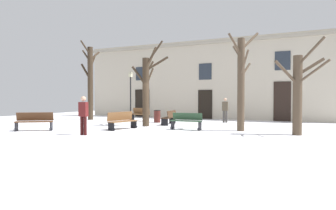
{
  "coord_description": "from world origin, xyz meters",
  "views": [
    {
      "loc": [
        6.99,
        -13.48,
        1.66
      ],
      "look_at": [
        0.0,
        1.66,
        1.23
      ],
      "focal_mm": 31.14,
      "sensor_mm": 36.0,
      "label": 1
    }
  ],
  "objects": [
    {
      "name": "tree_foreground",
      "position": [
        -1.21,
        1.31,
        2.29
      ],
      "size": [
        1.99,
        1.63,
        4.86
      ],
      "color": "#382B1E",
      "rests_on": "ground"
    },
    {
      "name": "tree_right_of_center",
      "position": [
        -7.45,
        3.89,
        2.95
      ],
      "size": [
        1.04,
        2.44,
        5.81
      ],
      "color": "#382B1E",
      "rests_on": "ground"
    },
    {
      "name": "person_strolling",
      "position": [
        -1.77,
        -3.41,
        0.96
      ],
      "size": [
        0.39,
        0.24,
        1.72
      ],
      "rotation": [
        0.0,
        0.0,
        3.18
      ],
      "color": "#350F0F",
      "rests_on": "ground"
    },
    {
      "name": "bench_back_to_back_right",
      "position": [
        -0.39,
        2.74,
        0.45
      ],
      "size": [
        0.68,
        1.74,
        0.88
      ],
      "rotation": [
        0.0,
        0.0,
        4.83
      ],
      "color": "#3D2819",
      "rests_on": "ground"
    },
    {
      "name": "bench_far_corner",
      "position": [
        -1.55,
        -0.71,
        0.45
      ],
      "size": [
        0.87,
        1.78,
        0.91
      ],
      "rotation": [
        0.0,
        0.0,
        1.33
      ],
      "color": "brown",
      "rests_on": "ground"
    },
    {
      "name": "litter_bin",
      "position": [
        -1.76,
        3.75,
        0.42
      ],
      "size": [
        0.46,
        0.46,
        0.83
      ],
      "color": "#4C1E19",
      "rests_on": "ground"
    },
    {
      "name": "bench_facing_shops",
      "position": [
        1.58,
        0.5,
        0.46
      ],
      "size": [
        1.66,
        0.44,
        0.87
      ],
      "rotation": [
        0.0,
        0.0,
        0.01
      ],
      "color": "#2D4C33",
      "rests_on": "ground"
    },
    {
      "name": "person_by_shop_door",
      "position": [
        2.35,
        5.63,
        0.9
      ],
      "size": [
        0.39,
        0.24,
        1.64
      ],
      "rotation": [
        0.0,
        0.0,
        3.18
      ],
      "color": "#403D3A",
      "rests_on": "ground"
    },
    {
      "name": "bench_by_litter_bin",
      "position": [
        -3.56,
        4.56,
        0.47
      ],
      "size": [
        1.73,
        0.91,
        0.91
      ],
      "rotation": [
        0.0,
        0.0,
        6.0
      ],
      "color": "brown",
      "rests_on": "ground"
    },
    {
      "name": "building_facade",
      "position": [
        0.0,
        8.51,
        3.14
      ],
      "size": [
        21.26,
        0.6,
        6.16
      ],
      "color": "#BCB29E",
      "rests_on": "ground"
    },
    {
      "name": "tree_left_of_center",
      "position": [
        6.83,
        0.55,
        1.92
      ],
      "size": [
        2.19,
        1.26,
        4.17
      ],
      "color": "#4C3D2D",
      "rests_on": "ground"
    },
    {
      "name": "ground_plane",
      "position": [
        0.0,
        0.0,
        0.0
      ],
      "size": [
        34.02,
        34.02,
        0.0
      ],
      "primitive_type": "plane",
      "color": "white"
    },
    {
      "name": "bench_near_center_tree",
      "position": [
        -5.19,
        -3.08,
        0.48
      ],
      "size": [
        1.7,
        1.39,
        0.92
      ],
      "rotation": [
        0.0,
        0.0,
        0.61
      ],
      "color": "#51331E",
      "rests_on": "ground"
    },
    {
      "name": "streetlamp",
      "position": [
        -5.59,
        6.56,
        2.3
      ],
      "size": [
        0.3,
        0.3,
        3.75
      ],
      "color": "black",
      "rests_on": "ground"
    },
    {
      "name": "tree_near_facade",
      "position": [
        4.23,
        1.18,
        2.52
      ],
      "size": [
        1.39,
        2.72,
        5.07
      ],
      "color": "#4C3D2D",
      "rests_on": "ground"
    }
  ]
}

